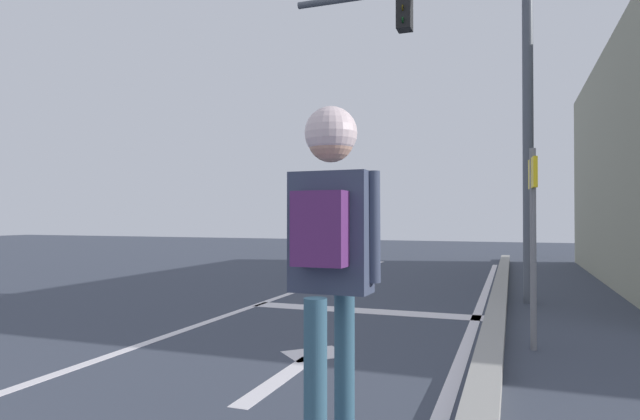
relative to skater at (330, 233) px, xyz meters
name	(u,v)px	position (x,y,z in m)	size (l,w,h in m)	color
lane_line_center	(185,329)	(-2.74, 2.78, -1.24)	(0.12, 20.00, 0.01)	silver
lane_line_curbside	(463,353)	(0.41, 2.78, -1.24)	(0.12, 20.00, 0.01)	silver
stop_bar	(365,311)	(-1.09, 4.69, -1.24)	(3.30, 0.40, 0.01)	silver
lane_arrow_stem	(279,379)	(-0.93, 1.43, -1.24)	(0.16, 1.40, 0.01)	silver
lane_arrow_head	(316,354)	(-0.93, 2.28, -1.24)	(0.56, 0.44, 0.01)	silver
curb_strip	(491,348)	(0.66, 2.78, -1.17)	(0.24, 24.00, 0.14)	#999690
skater	(330,233)	(0.00, 0.00, 0.00)	(0.49, 0.65, 1.80)	#31566B
traffic_signal_mast	(474,72)	(0.30, 6.19, 2.38)	(3.88, 0.34, 5.33)	#4F565F
street_sign_post	(533,217)	(1.05, 3.16, 0.08)	(0.07, 0.44, 2.00)	slate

